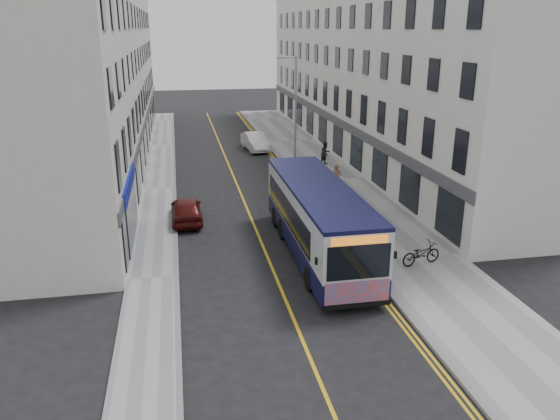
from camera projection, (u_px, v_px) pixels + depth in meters
name	position (u px, v px, depth m)	size (l,w,h in m)	color
ground	(268.00, 259.00, 24.12)	(140.00, 140.00, 0.00)	black
pavement_east	(331.00, 180.00, 36.38)	(4.50, 64.00, 0.12)	#969699
pavement_west	(159.00, 189.00, 34.39)	(2.00, 64.00, 0.12)	#969699
kerb_east	(298.00, 182.00, 35.98)	(0.18, 64.00, 0.13)	slate
kerb_west	(175.00, 188.00, 34.56)	(0.18, 64.00, 0.13)	slate
road_centre_line	(237.00, 186.00, 35.29)	(0.12, 64.00, 0.01)	gold
road_dbl_yellow_inner	(291.00, 183.00, 35.92)	(0.10, 64.00, 0.01)	gold
road_dbl_yellow_outer	(294.00, 183.00, 35.96)	(0.10, 64.00, 0.01)	gold
terrace_east	(366.00, 70.00, 43.64)	(6.00, 46.00, 13.00)	white
terrace_west	(99.00, 74.00, 40.01)	(6.00, 46.00, 13.00)	silver
streetlamp	(294.00, 111.00, 36.50)	(1.32, 0.18, 8.00)	gray
city_bus	(318.00, 218.00, 24.02)	(2.60, 11.13, 3.23)	black
bicycle	(421.00, 254.00, 23.15)	(0.65, 1.86, 0.98)	black
pedestrian_near	(337.00, 178.00, 33.28)	(0.62, 0.41, 1.70)	brown
pedestrian_far	(326.00, 153.00, 39.94)	(0.83, 0.65, 1.72)	black
car_white	(255.00, 142.00, 45.26)	(1.52, 4.37, 1.44)	white
car_maroon	(186.00, 209.00, 28.58)	(1.58, 3.92, 1.34)	#4D100C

